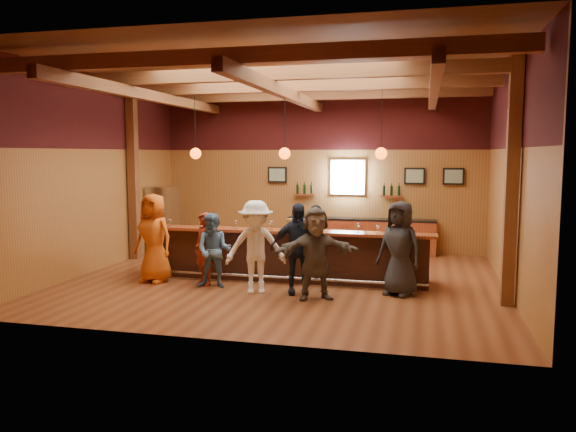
# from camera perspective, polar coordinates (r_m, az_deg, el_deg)

# --- Properties ---
(room) EXTENTS (9.04, 9.00, 4.52)m
(room) POSITION_cam_1_polar(r_m,az_deg,el_deg) (11.87, -0.28, 8.84)
(room) COLOR brown
(room) RESTS_ON ground
(bar_counter) EXTENTS (6.30, 1.07, 1.11)m
(bar_counter) POSITION_cam_1_polar(r_m,az_deg,el_deg) (12.14, -0.09, -3.97)
(bar_counter) COLOR black
(bar_counter) RESTS_ON ground
(back_bar_cabinet) EXTENTS (4.00, 0.52, 0.95)m
(back_bar_cabinet) POSITION_cam_1_polar(r_m,az_deg,el_deg) (15.42, 7.37, -1.98)
(back_bar_cabinet) COLOR maroon
(back_bar_cabinet) RESTS_ON ground
(window) EXTENTS (0.95, 0.09, 0.95)m
(window) POSITION_cam_1_polar(r_m,az_deg,el_deg) (15.55, 6.07, 3.94)
(window) COLOR silver
(window) RESTS_ON room
(framed_pictures) EXTENTS (5.35, 0.05, 0.45)m
(framed_pictures) POSITION_cam_1_polar(r_m,az_deg,el_deg) (15.45, 9.27, 4.06)
(framed_pictures) COLOR black
(framed_pictures) RESTS_ON room
(wine_shelves) EXTENTS (3.00, 0.18, 0.30)m
(wine_shelves) POSITION_cam_1_polar(r_m,az_deg,el_deg) (15.51, 6.02, 2.34)
(wine_shelves) COLOR maroon
(wine_shelves) RESTS_ON room
(pendant_lights) EXTENTS (4.24, 0.24, 1.37)m
(pendant_lights) POSITION_cam_1_polar(r_m,az_deg,el_deg) (11.81, -0.35, 6.41)
(pendant_lights) COLOR black
(pendant_lights) RESTS_ON room
(stainless_fridge) EXTENTS (0.70, 0.70, 1.80)m
(stainless_fridge) POSITION_cam_1_polar(r_m,az_deg,el_deg) (15.79, -12.58, -0.33)
(stainless_fridge) COLOR silver
(stainless_fridge) RESTS_ON ground
(customer_orange) EXTENTS (1.02, 0.78, 1.87)m
(customer_orange) POSITION_cam_1_polar(r_m,az_deg,el_deg) (12.11, -13.47, -2.19)
(customer_orange) COLOR #CE5913
(customer_orange) RESTS_ON ground
(customer_redvest) EXTENTS (0.65, 0.59, 1.50)m
(customer_redvest) POSITION_cam_1_polar(r_m,az_deg,el_deg) (11.67, -8.48, -3.33)
(customer_redvest) COLOR maroon
(customer_redvest) RESTS_ON ground
(customer_denim) EXTENTS (0.79, 0.64, 1.51)m
(customer_denim) POSITION_cam_1_polar(r_m,az_deg,el_deg) (11.41, -7.54, -3.50)
(customer_denim) COLOR teal
(customer_denim) RESTS_ON ground
(customer_white) EXTENTS (1.31, 0.98, 1.80)m
(customer_white) POSITION_cam_1_polar(r_m,az_deg,el_deg) (10.87, -3.29, -3.17)
(customer_white) COLOR white
(customer_white) RESTS_ON ground
(customer_navy) EXTENTS (1.11, 0.68, 1.77)m
(customer_navy) POSITION_cam_1_polar(r_m,az_deg,el_deg) (10.79, 0.95, -3.33)
(customer_navy) COLOR #182031
(customer_navy) RESTS_ON ground
(customer_brown) EXTENTS (1.67, 1.08, 1.72)m
(customer_brown) POSITION_cam_1_polar(r_m,az_deg,el_deg) (10.41, 2.83, -3.81)
(customer_brown) COLOR #544C43
(customer_brown) RESTS_ON ground
(customer_dark) EXTENTS (1.05, 0.91, 1.81)m
(customer_dark) POSITION_cam_1_polar(r_m,az_deg,el_deg) (10.89, 11.27, -3.24)
(customer_dark) COLOR #252527
(customer_dark) RESTS_ON ground
(bartender) EXTENTS (0.64, 0.51, 1.55)m
(bartender) POSITION_cam_1_polar(r_m,az_deg,el_deg) (12.82, 2.86, -2.27)
(bartender) COLOR black
(bartender) RESTS_ON ground
(ice_bucket) EXTENTS (0.21, 0.21, 0.23)m
(ice_bucket) POSITION_cam_1_polar(r_m,az_deg,el_deg) (11.76, 0.31, -0.83)
(ice_bucket) COLOR brown
(ice_bucket) RESTS_ON bar_counter
(bottle_a) EXTENTS (0.07, 0.07, 0.34)m
(bottle_a) POSITION_cam_1_polar(r_m,az_deg,el_deg) (11.71, 3.29, -0.79)
(bottle_a) COLOR black
(bottle_a) RESTS_ON bar_counter
(bottle_b) EXTENTS (0.07, 0.07, 0.33)m
(bottle_b) POSITION_cam_1_polar(r_m,az_deg,el_deg) (11.67, 2.96, -0.82)
(bottle_b) COLOR black
(bottle_b) RESTS_ON bar_counter
(glass_a) EXTENTS (0.07, 0.07, 0.16)m
(glass_a) POSITION_cam_1_polar(r_m,az_deg,el_deg) (12.61, -11.90, -0.48)
(glass_a) COLOR silver
(glass_a) RESTS_ON bar_counter
(glass_b) EXTENTS (0.08, 0.08, 0.17)m
(glass_b) POSITION_cam_1_polar(r_m,az_deg,el_deg) (12.20, -8.70, -0.62)
(glass_b) COLOR silver
(glass_b) RESTS_ON bar_counter
(glass_c) EXTENTS (0.07, 0.07, 0.16)m
(glass_c) POSITION_cam_1_polar(r_m,az_deg,el_deg) (12.26, -8.27, -0.60)
(glass_c) COLOR silver
(glass_c) RESTS_ON bar_counter
(glass_d) EXTENTS (0.08, 0.08, 0.18)m
(glass_d) POSITION_cam_1_polar(r_m,az_deg,el_deg) (12.00, -5.26, -0.64)
(glass_d) COLOR silver
(glass_d) RESTS_ON bar_counter
(glass_e) EXTENTS (0.09, 0.09, 0.19)m
(glass_e) POSITION_cam_1_polar(r_m,az_deg,el_deg) (11.76, -1.69, -0.73)
(glass_e) COLOR silver
(glass_e) RESTS_ON bar_counter
(glass_f) EXTENTS (0.08, 0.08, 0.18)m
(glass_f) POSITION_cam_1_polar(r_m,az_deg,el_deg) (11.54, 3.74, -0.93)
(glass_f) COLOR silver
(glass_f) RESTS_ON bar_counter
(glass_g) EXTENTS (0.09, 0.09, 0.19)m
(glass_g) POSITION_cam_1_polar(r_m,az_deg,el_deg) (11.47, 7.13, -0.96)
(glass_g) COLOR silver
(glass_g) RESTS_ON bar_counter
(glass_h) EXTENTS (0.07, 0.07, 0.16)m
(glass_h) POSITION_cam_1_polar(r_m,az_deg,el_deg) (11.39, 9.06, -1.14)
(glass_h) COLOR silver
(glass_h) RESTS_ON bar_counter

